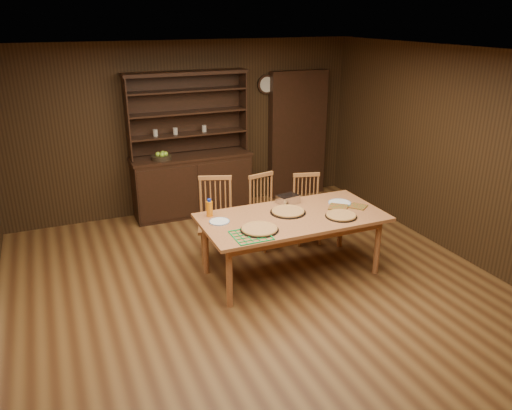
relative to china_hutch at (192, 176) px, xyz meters
name	(u,v)px	position (x,y,z in m)	size (l,w,h in m)	color
floor	(264,297)	(0.00, -2.75, -0.60)	(6.00, 6.00, 0.00)	brown
room_shell	(265,161)	(0.00, -2.75, 0.98)	(6.00, 6.00, 6.00)	white
china_hutch	(192,176)	(0.00, 0.00, 0.00)	(1.84, 0.52, 2.17)	black
doorway	(297,135)	(1.90, 0.15, 0.45)	(1.00, 0.18, 2.10)	black
wall_clock	(266,84)	(1.35, 0.20, 1.30)	(0.30, 0.05, 0.30)	black
dining_table	(292,221)	(0.53, -2.38, 0.09)	(2.14, 1.07, 0.75)	#BC7341
chair_left	(216,216)	(-0.15, -1.60, -0.03)	(0.55, 0.54, 1.07)	#A46B38
chair_center	(265,208)	(0.57, -1.51, -0.07)	(0.48, 0.46, 0.99)	#A46B38
chair_right	(307,206)	(1.16, -1.60, -0.10)	(0.47, 0.45, 0.94)	#A46B38
pizza_left	(259,229)	(0.01, -2.61, 0.17)	(0.42, 0.42, 0.04)	black
pizza_right	(341,215)	(1.04, -2.63, 0.17)	(0.37, 0.37, 0.04)	black
pizza_center	(288,211)	(0.53, -2.27, 0.17)	(0.42, 0.42, 0.04)	black
cooling_rack	(251,235)	(-0.13, -2.70, 0.16)	(0.38, 0.38, 0.02)	#0C9E3E
plate_left	(219,221)	(-0.32, -2.22, 0.16)	(0.24, 0.24, 0.02)	white
plate_right	(340,203)	(1.25, -2.25, 0.16)	(0.28, 0.28, 0.02)	white
foil_dish	(288,199)	(0.67, -1.98, 0.21)	(0.25, 0.18, 0.10)	silver
juice_bottle	(209,208)	(-0.36, -2.00, 0.25)	(0.07, 0.07, 0.21)	orange
pot_holder_a	(358,206)	(1.40, -2.44, 0.16)	(0.19, 0.19, 0.01)	red
pot_holder_b	(338,207)	(1.16, -2.37, 0.16)	(0.22, 0.22, 0.02)	red
fruit_bowl	(162,157)	(-0.46, -0.07, 0.39)	(0.30, 0.30, 0.12)	black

